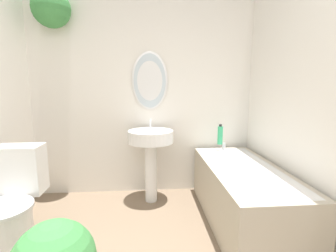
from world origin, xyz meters
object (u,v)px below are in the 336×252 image
object	(u,v)px
bathtub	(243,193)
toilet	(10,211)
pedestal_sink	(151,146)
shampoo_bottle	(220,135)

from	to	relation	value
bathtub	toilet	bearing A→B (deg)	-171.64
pedestal_sink	shampoo_bottle	size ratio (longest dim) A/B	3.95
toilet	pedestal_sink	size ratio (longest dim) A/B	0.88
pedestal_sink	shampoo_bottle	xyz separation A→B (m)	(0.76, 0.07, 0.09)
pedestal_sink	bathtub	distance (m)	1.01
toilet	pedestal_sink	xyz separation A→B (m)	(1.03, 0.76, 0.28)
toilet	bathtub	distance (m)	1.88
pedestal_sink	bathtub	bearing A→B (deg)	-30.37
toilet	shampoo_bottle	world-z (taller)	shampoo_bottle
bathtub	shampoo_bottle	distance (m)	0.70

